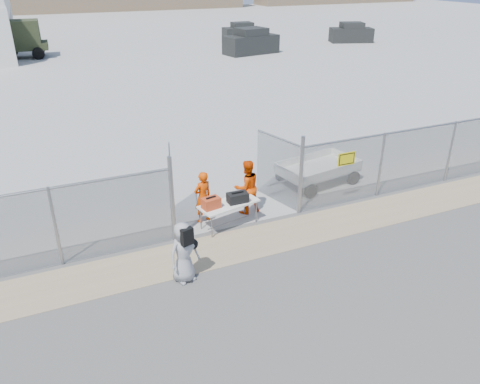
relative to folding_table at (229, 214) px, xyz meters
name	(u,v)px	position (x,y,z in m)	size (l,w,h in m)	color
ground	(271,260)	(0.30, -2.12, -0.37)	(160.00, 160.00, 0.00)	#4F4F4F
tarmac_inside	(80,42)	(0.30, 39.88, -0.37)	(160.00, 80.00, 0.01)	#9E9E9B
dirt_strip	(254,241)	(0.30, -1.12, -0.37)	(44.00, 1.60, 0.01)	tan
chain_link_fence	(240,192)	(0.30, -0.12, 0.73)	(40.00, 0.20, 2.20)	gray
folding_table	(229,214)	(0.00, 0.00, 0.00)	(1.76, 0.73, 0.75)	white
orange_bag	(211,203)	(-0.57, -0.07, 0.53)	(0.50, 0.33, 0.31)	#C6421D
black_duffel	(238,198)	(0.27, -0.03, 0.52)	(0.59, 0.35, 0.29)	black
security_worker_left	(203,197)	(-0.60, 0.55, 0.43)	(0.59, 0.39, 1.61)	#E24101
security_worker_right	(247,187)	(0.83, 0.58, 0.49)	(0.84, 0.65, 1.72)	#E24101
visitor	(184,252)	(-1.99, -2.01, 0.41)	(0.77, 0.50, 1.58)	#99989C
utility_trailer	(318,171)	(4.03, 1.56, 0.06)	(3.58, 1.85, 0.87)	white
military_truck	(6,40)	(-6.12, 32.71, 1.12)	(6.25, 2.31, 2.98)	#2C331D
parked_vehicle_near	(251,41)	(13.18, 26.94, 0.68)	(4.66, 2.11, 2.11)	#232523
parked_vehicle_mid	(242,32)	(15.72, 34.58, 0.50)	(3.85, 1.74, 1.74)	#232523
parked_vehicle_far	(351,33)	(25.23, 29.14, 0.55)	(4.10, 1.86, 1.86)	#232523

